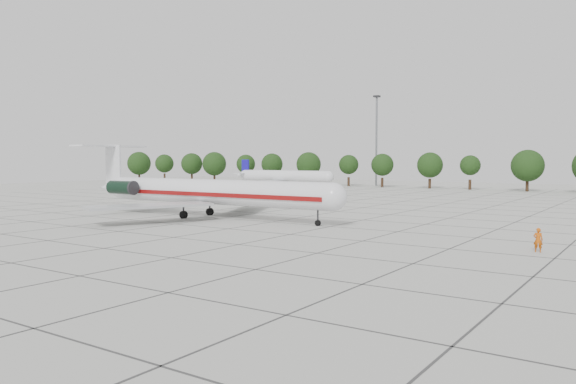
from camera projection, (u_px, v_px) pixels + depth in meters
name	position (u px, v px, depth m)	size (l,w,h in m)	color
ground	(272.00, 222.00, 66.66)	(260.00, 260.00, 0.00)	#B7B7AF
apron_joints	(334.00, 212.00, 79.04)	(170.00, 170.00, 0.02)	#383838
main_airliner	(200.00, 191.00, 72.17)	(40.73, 32.01, 9.55)	silver
ground_crew	(538.00, 240.00, 44.91)	(0.72, 0.47, 1.97)	#C24F0B
bg_airliner_b	(284.00, 176.00, 151.13)	(28.24, 27.20, 7.40)	silver
tree_line	(430.00, 165.00, 143.02)	(249.86, 8.44, 10.22)	#332114
floodlight_mast	(376.00, 135.00, 158.61)	(1.60, 1.60, 25.45)	slate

